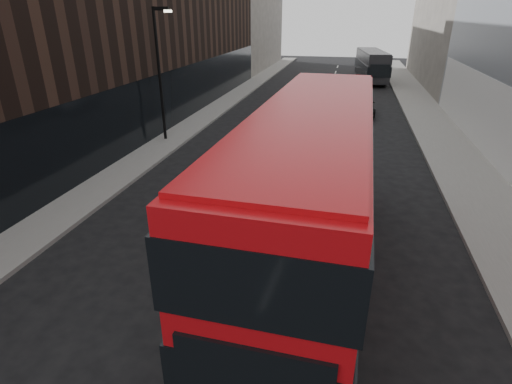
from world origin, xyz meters
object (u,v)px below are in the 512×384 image
Objects in this scene: street_lamp at (160,67)px; red_bus at (311,186)px; grey_bus at (372,65)px; car_c at (360,104)px; car_a at (333,129)px; car_b at (326,113)px.

red_bus is at bearing -49.51° from street_lamp.
grey_bus is 1.98× the size of car_c.
car_a is 7.71m from car_c.
street_lamp is 1.64× the size of car_b.
street_lamp is at bearing -171.19° from car_a.
car_b is (-3.49, -19.70, -0.99)m from grey_bus.
red_bus is at bearing -93.38° from car_a.
red_bus is at bearing -95.10° from car_c.
car_c is at bearing 41.02° from street_lamp.
red_bus is (9.37, -10.98, -1.52)m from street_lamp.
red_bus is 2.37× the size of car_c.
street_lamp is 14.95m from car_c.
car_a is at bearing -76.31° from car_b.
car_c is (-1.23, -16.34, -0.96)m from grey_bus.
street_lamp is 1.51× the size of car_a.
red_bus reaches higher than car_c.
street_lamp reaches higher than car_a.
grey_bus reaches higher than car_b.
grey_bus is at bearing 80.18° from car_a.
street_lamp is 0.58× the size of red_bus.
street_lamp is at bearing -122.32° from grey_bus.
car_a reaches higher than car_b.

